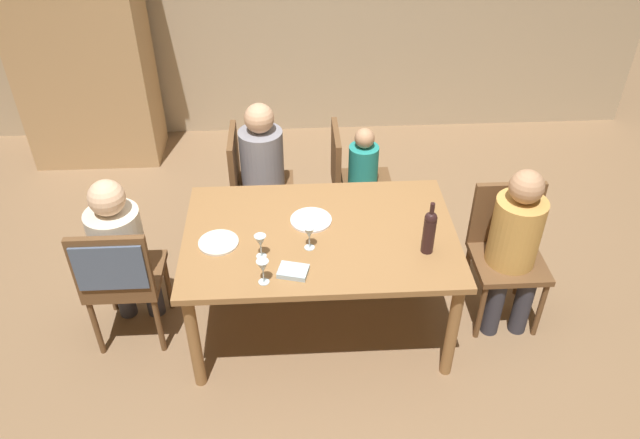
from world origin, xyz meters
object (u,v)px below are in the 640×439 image
object	(u,v)px
person_woman_host	(516,240)
wine_glass_near_right	(309,233)
wine_glass_centre	(263,267)
person_man_guest	(266,166)
wine_glass_near_left	(260,242)
chair_right_end	(506,244)
chair_far_left	(251,181)
dinner_plate_guest_left	(219,243)
person_man_bearded	(121,248)
person_child_small	(366,174)
dinner_plate_host	(311,220)
chair_far_right	(351,178)
armoire_cabinet	(78,41)
dining_table	(320,244)
wine_bottle_tall_green	(429,231)
chair_left_end	(118,273)

from	to	relation	value
person_woman_host	wine_glass_near_right	distance (m)	1.28
wine_glass_centre	wine_glass_near_right	distance (m)	0.38
person_man_guest	wine_glass_near_left	xyz separation A→B (m)	(-0.00, -1.11, 0.19)
chair_right_end	chair_far_left	size ratio (longest dim) A/B	1.00
wine_glass_near_left	wine_glass_near_right	bearing A→B (deg)	12.83
wine_glass_near_left	dinner_plate_guest_left	distance (m)	0.30
person_man_bearded	person_man_guest	distance (m)	1.23
person_child_small	dinner_plate_host	world-z (taller)	person_child_small
person_woman_host	chair_far_right	bearing A→B (deg)	-45.70
person_man_guest	dinner_plate_host	size ratio (longest dim) A/B	4.53
person_child_small	armoire_cabinet	bearing A→B (deg)	-120.78
person_woman_host	person_man_bearded	bearing A→B (deg)	-1.25
chair_far_right	person_child_small	distance (m)	0.11
wine_glass_centre	dining_table	bearing A→B (deg)	51.61
person_woman_host	wine_glass_near_left	world-z (taller)	person_woman_host
person_child_small	dining_table	bearing A→B (deg)	-23.15
wine_glass_near_left	wine_glass_near_right	distance (m)	0.28
dinner_plate_host	wine_glass_centre	bearing A→B (deg)	-117.53
person_woman_host	person_child_small	xyz separation A→B (m)	(-0.80, 0.94, -0.09)
person_man_bearded	wine_bottle_tall_green	xyz separation A→B (m)	(1.79, -0.22, 0.23)
person_woman_host	chair_far_left	bearing A→B (deg)	-29.66
person_man_guest	dinner_plate_guest_left	distance (m)	1.01
chair_far_left	wine_glass_near_left	distance (m)	1.16
dining_table	dinner_plate_host	xyz separation A→B (m)	(-0.05, 0.12, 0.09)
dinner_plate_host	armoire_cabinet	bearing A→B (deg)	130.79
chair_left_end	wine_glass_near_left	size ratio (longest dim) A/B	6.17
chair_far_right	wine_glass_near_right	bearing A→B (deg)	-18.34
wine_bottle_tall_green	dinner_plate_guest_left	xyz separation A→B (m)	(-1.20, 0.13, -0.14)
person_child_small	wine_glass_near_left	bearing A→B (deg)	-33.48
chair_far_right	dinner_plate_host	distance (m)	0.88
dining_table	person_man_guest	size ratio (longest dim) A/B	1.42
wine_glass_near_right	chair_right_end	bearing A→B (deg)	9.97
wine_glass_near_left	wine_glass_near_right	world-z (taller)	same
chair_far_right	person_child_small	size ratio (longest dim) A/B	0.98
dining_table	person_woman_host	bearing A→B (deg)	-1.24
dining_table	chair_left_end	bearing A→B (deg)	-174.07
person_woman_host	chair_left_end	bearing A→B (deg)	2.35
person_woman_host	wine_glass_centre	bearing A→B (deg)	14.26
chair_far_right	wine_glass_near_right	size ratio (longest dim) A/B	6.17
person_child_small	dinner_plate_host	bearing A→B (deg)	-29.01
dinner_plate_host	dining_table	bearing A→B (deg)	-68.34
dining_table	chair_far_right	bearing A→B (deg)	73.02
chair_left_end	dinner_plate_guest_left	world-z (taller)	chair_left_end
wine_bottle_tall_green	wine_glass_near_right	xyz separation A→B (m)	(-0.67, 0.06, -0.04)
chair_left_end	wine_bottle_tall_green	bearing A→B (deg)	-2.40
chair_far_left	chair_far_right	distance (m)	0.73
chair_right_end	chair_far_left	xyz separation A→B (m)	(-1.64, 0.82, 0.00)
wine_bottle_tall_green	wine_glass_near_left	bearing A→B (deg)	179.87
dining_table	person_child_small	distance (m)	0.99
dining_table	person_man_bearded	distance (m)	1.19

